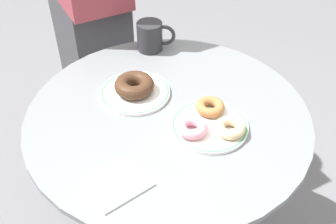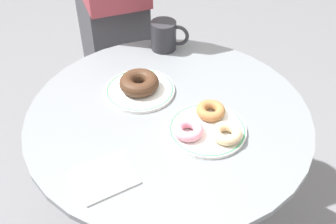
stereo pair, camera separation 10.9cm
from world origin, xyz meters
The scene contains 10 objects.
cafe_table centered at (0.00, 0.00, 0.54)m, with size 0.80×0.80×0.77m.
plate_left centered at (-0.13, 0.01, 0.78)m, with size 0.21×0.21×0.01m.
plate_right centered at (0.13, 0.02, 0.78)m, with size 0.21×0.21×0.01m.
donut_chocolate centered at (-0.13, 0.01, 0.80)m, with size 0.12×0.12×0.04m, color #422819.
donut_glazed centered at (0.18, 0.03, 0.80)m, with size 0.08×0.08×0.03m, color #E0B789.
donut_cinnamon centered at (0.10, 0.07, 0.80)m, with size 0.08×0.08×0.03m, color #A36B3D.
donut_pink_frosted centered at (0.10, -0.03, 0.80)m, with size 0.08×0.08×0.03m, color pink.
paper_napkin centered at (0.06, -0.27, 0.77)m, with size 0.11×0.14×0.01m, color white.
coffee_mug centered at (-0.24, 0.23, 0.82)m, with size 0.12×0.10×0.10m.
person_figure centered at (-0.59, 0.28, 0.79)m, with size 0.47×0.38×1.61m.
Camera 1 is at (0.50, -0.67, 1.50)m, focal length 42.43 mm.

